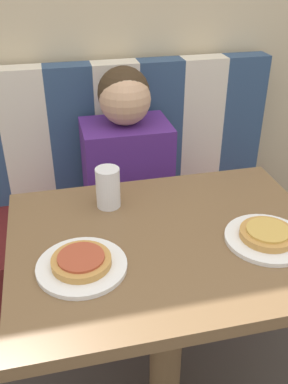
{
  "coord_description": "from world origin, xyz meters",
  "views": [
    {
      "loc": [
        -0.27,
        -0.86,
        1.4
      ],
      "look_at": [
        0.0,
        0.3,
        0.7
      ],
      "focal_mm": 40.0,
      "sensor_mm": 36.0,
      "label": 1
    }
  ],
  "objects_px": {
    "plate_right": "(266,239)",
    "pizza_right": "(267,233)",
    "plate_left": "(82,266)",
    "pizza_left": "(81,261)",
    "drinking_cup": "(108,188)",
    "person": "(126,149)"
  },
  "relations": [
    {
      "from": "pizza_left",
      "to": "drinking_cup",
      "type": "height_order",
      "value": "drinking_cup"
    },
    {
      "from": "plate_right",
      "to": "pizza_left",
      "type": "xyz_separation_m",
      "value": [
        -0.47,
        0.0,
        0.02
      ]
    },
    {
      "from": "pizza_right",
      "to": "drinking_cup",
      "type": "height_order",
      "value": "drinking_cup"
    },
    {
      "from": "plate_left",
      "to": "drinking_cup",
      "type": "relative_size",
      "value": 1.8
    },
    {
      "from": "plate_left",
      "to": "person",
      "type": "bearing_deg",
      "value": 70.63
    },
    {
      "from": "person",
      "to": "pizza_left",
      "type": "xyz_separation_m",
      "value": [
        -0.24,
        -0.67,
        0.04
      ]
    },
    {
      "from": "person",
      "to": "plate_right",
      "type": "height_order",
      "value": "person"
    },
    {
      "from": "person",
      "to": "drinking_cup",
      "type": "xyz_separation_m",
      "value": [
        -0.13,
        -0.41,
        0.08
      ]
    },
    {
      "from": "person",
      "to": "drinking_cup",
      "type": "relative_size",
      "value": 4.97
    },
    {
      "from": "plate_left",
      "to": "pizza_right",
      "type": "relative_size",
      "value": 1.52
    },
    {
      "from": "person",
      "to": "pizza_right",
      "type": "height_order",
      "value": "person"
    },
    {
      "from": "pizza_left",
      "to": "drinking_cup",
      "type": "relative_size",
      "value": 1.18
    },
    {
      "from": "pizza_right",
      "to": "plate_left",
      "type": "bearing_deg",
      "value": 180.0
    },
    {
      "from": "plate_left",
      "to": "pizza_right",
      "type": "height_order",
      "value": "pizza_right"
    },
    {
      "from": "plate_right",
      "to": "drinking_cup",
      "type": "relative_size",
      "value": 1.8
    },
    {
      "from": "pizza_right",
      "to": "drinking_cup",
      "type": "relative_size",
      "value": 1.18
    },
    {
      "from": "person",
      "to": "pizza_left",
      "type": "height_order",
      "value": "person"
    },
    {
      "from": "plate_left",
      "to": "pizza_left",
      "type": "xyz_separation_m",
      "value": [
        -0.0,
        0.0,
        0.02
      ]
    },
    {
      "from": "plate_left",
      "to": "pizza_left",
      "type": "relative_size",
      "value": 1.52
    },
    {
      "from": "plate_right",
      "to": "pizza_right",
      "type": "distance_m",
      "value": 0.02
    },
    {
      "from": "pizza_left",
      "to": "pizza_right",
      "type": "distance_m",
      "value": 0.47
    },
    {
      "from": "plate_right",
      "to": "pizza_right",
      "type": "relative_size",
      "value": 1.52
    }
  ]
}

